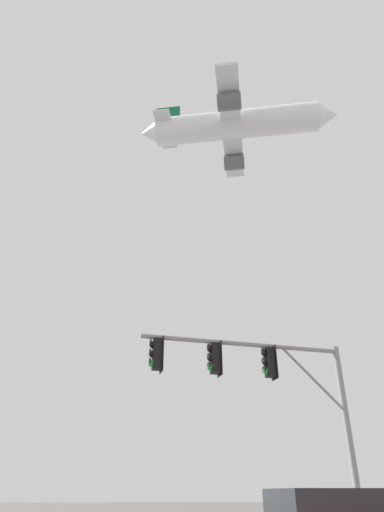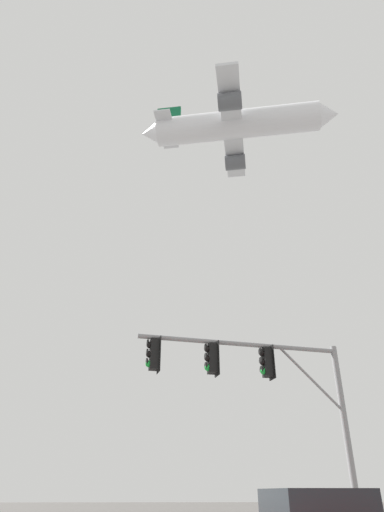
% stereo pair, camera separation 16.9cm
% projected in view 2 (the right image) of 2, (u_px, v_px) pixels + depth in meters
% --- Properties ---
extents(signal_pole_near, '(6.49, 1.45, 5.79)m').
position_uv_depth(signal_pole_near, '(262.00, 381.00, 13.45)').
color(signal_pole_near, gray).
rests_on(signal_pole_near, ground).
extents(airplane, '(26.86, 20.75, 7.33)m').
position_uv_depth(airplane, '(237.00, 125.00, 60.17)').
color(airplane, white).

